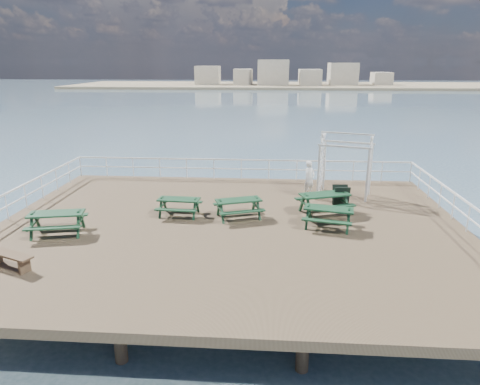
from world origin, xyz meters
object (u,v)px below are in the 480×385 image
(picnic_table_a, at_px, (179,203))
(picnic_table_e, at_px, (328,213))
(picnic_table_b, at_px, (239,204))
(picnic_table_d, at_px, (57,218))
(trellis_arbor, at_px, (345,168))
(flat_bench_far, at_px, (9,257))
(person, at_px, (309,179))
(picnic_table_c, at_px, (325,199))

(picnic_table_a, height_order, picnic_table_e, picnic_table_e)
(picnic_table_a, bearing_deg, picnic_table_b, 0.99)
(picnic_table_d, distance_m, trellis_arbor, 12.48)
(picnic_table_a, bearing_deg, picnic_table_e, -5.33)
(picnic_table_e, bearing_deg, picnic_table_a, -175.51)
(flat_bench_far, bearing_deg, picnic_table_b, 58.83)
(picnic_table_a, distance_m, picnic_table_d, 4.61)
(picnic_table_e, height_order, flat_bench_far, picnic_table_e)
(picnic_table_a, distance_m, person, 6.27)
(picnic_table_d, height_order, person, person)
(picnic_table_a, distance_m, picnic_table_e, 5.97)
(picnic_table_b, height_order, flat_bench_far, picnic_table_b)
(picnic_table_c, height_order, picnic_table_d, picnic_table_c)
(picnic_table_c, height_order, flat_bench_far, picnic_table_c)
(picnic_table_b, distance_m, flat_bench_far, 8.23)
(flat_bench_far, height_order, trellis_arbor, trellis_arbor)
(picnic_table_a, distance_m, picnic_table_b, 2.44)
(picnic_table_e, bearing_deg, person, 109.16)
(picnic_table_e, bearing_deg, picnic_table_d, -158.97)
(picnic_table_a, distance_m, trellis_arbor, 7.90)
(picnic_table_a, bearing_deg, flat_bench_far, -126.40)
(picnic_table_b, distance_m, picnic_table_c, 3.58)
(flat_bench_far, xyz_separation_m, trellis_arbor, (11.31, 8.29, 0.94))
(picnic_table_e, bearing_deg, picnic_table_b, -179.85)
(picnic_table_a, relative_size, trellis_arbor, 0.59)
(picnic_table_b, relative_size, picnic_table_e, 1.05)
(picnic_table_b, relative_size, picnic_table_d, 1.00)
(picnic_table_c, bearing_deg, flat_bench_far, -170.35)
(trellis_arbor, bearing_deg, picnic_table_d, -134.88)
(picnic_table_e, bearing_deg, flat_bench_far, -144.64)
(picnic_table_e, relative_size, flat_bench_far, 1.19)
(picnic_table_d, relative_size, person, 1.29)
(picnic_table_b, bearing_deg, picnic_table_e, -32.99)
(picnic_table_a, xyz_separation_m, picnic_table_b, (2.44, -0.10, 0.04))
(picnic_table_a, xyz_separation_m, picnic_table_e, (5.91, -0.90, 0.04))
(person, bearing_deg, trellis_arbor, -33.10)
(flat_bench_far, bearing_deg, picnic_table_e, 44.39)
(picnic_table_b, xyz_separation_m, picnic_table_e, (3.47, -0.80, 0.00))
(picnic_table_b, relative_size, picnic_table_c, 0.90)
(trellis_arbor, bearing_deg, picnic_table_b, -125.59)
(picnic_table_b, height_order, person, person)
(picnic_table_c, relative_size, flat_bench_far, 1.39)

